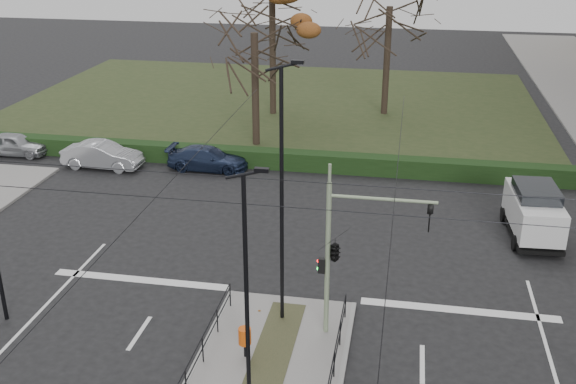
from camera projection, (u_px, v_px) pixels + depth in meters
name	position (u px, v px, depth m)	size (l,w,h in m)	color
park	(276.00, 103.00, 50.19)	(38.00, 26.00, 0.10)	#253118
hedge	(229.00, 156.00, 37.83)	(38.00, 1.00, 1.00)	black
catenary	(273.00, 261.00, 20.28)	(20.00, 34.00, 6.00)	black
traffic_light	(338.00, 249.00, 21.35)	(3.69, 2.04, 5.35)	gray
litter_bin	(245.00, 337.00, 21.02)	(0.40, 0.40, 1.03)	black
streetlamp_median_near	(248.00, 312.00, 16.47)	(0.65, 0.13, 7.72)	black
streetlamp_median_far	(282.00, 197.00, 21.60)	(0.75, 0.15, 8.96)	black
parked_car_first	(15.00, 144.00, 39.29)	(1.57, 3.90, 1.33)	#A1A3A8
parked_car_second	(102.00, 155.00, 37.27)	(1.54, 4.43, 1.46)	#A1A3A8
parked_car_third	(208.00, 159.00, 37.04)	(1.80, 4.44, 1.29)	#1C2641
white_van	(534.00, 210.00, 29.07)	(2.24, 4.53, 2.38)	silver
bare_tree_center	(389.00, 15.00, 44.88)	(6.55, 6.55, 9.74)	black
bare_tree_near	(254.00, 41.00, 38.81)	(5.86, 5.86, 8.90)	black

